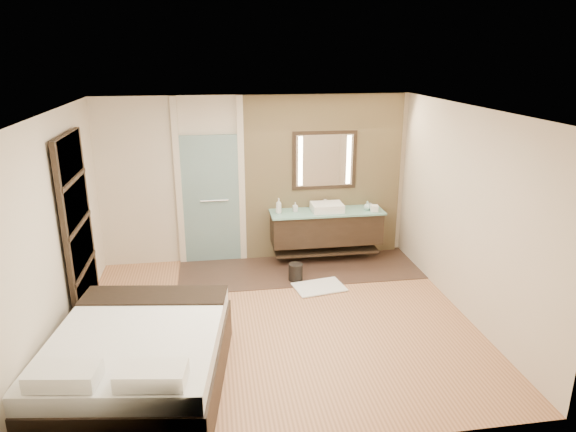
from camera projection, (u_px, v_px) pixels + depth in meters
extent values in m
plane|color=#9A6140|center=(275.00, 322.00, 6.63)|extent=(5.00, 5.00, 0.00)
cube|color=#3B2820|center=(299.00, 269.00, 8.22)|extent=(3.80, 1.30, 0.01)
cube|color=tan|center=(323.00, 178.00, 8.46)|extent=(2.60, 0.08, 2.70)
cube|color=black|center=(326.00, 228.00, 8.42)|extent=(1.80, 0.50, 0.50)
cube|color=black|center=(326.00, 250.00, 8.54)|extent=(1.71, 0.45, 0.04)
cube|color=#92DFCD|center=(327.00, 212.00, 8.32)|extent=(1.85, 0.55, 0.03)
cube|color=white|center=(327.00, 207.00, 8.29)|extent=(0.50, 0.38, 0.13)
cylinder|color=silver|center=(324.00, 203.00, 8.47)|extent=(0.03, 0.03, 0.18)
cylinder|color=silver|center=(325.00, 199.00, 8.41)|extent=(0.02, 0.10, 0.02)
cube|color=black|center=(324.00, 160.00, 8.32)|extent=(1.06, 0.03, 0.96)
cube|color=white|center=(325.00, 160.00, 8.30)|extent=(0.94, 0.01, 0.84)
cube|color=beige|center=(300.00, 161.00, 8.24)|extent=(0.07, 0.01, 0.80)
cube|color=beige|center=(349.00, 160.00, 8.36)|extent=(0.07, 0.01, 0.80)
cube|color=silver|center=(211.00, 200.00, 8.27)|extent=(0.90, 0.05, 2.10)
cylinder|color=silver|center=(214.00, 201.00, 8.23)|extent=(0.45, 0.03, 0.03)
cube|color=beige|center=(178.00, 183.00, 8.11)|extent=(0.10, 0.08, 2.70)
cube|color=beige|center=(242.00, 181.00, 8.26)|extent=(0.10, 0.08, 2.70)
cube|color=black|center=(78.00, 229.00, 6.47)|extent=(0.06, 1.20, 2.40)
cube|color=#F5E5CE|center=(87.00, 288.00, 6.73)|extent=(0.02, 1.06, 0.52)
cube|color=#F5E5CE|center=(82.00, 247.00, 6.55)|extent=(0.02, 1.06, 0.52)
cube|color=#F5E5CE|center=(76.00, 203.00, 6.37)|extent=(0.02, 1.06, 0.52)
cube|color=#F5E5CE|center=(70.00, 156.00, 6.19)|extent=(0.02, 1.06, 0.52)
cube|color=black|center=(140.00, 368.00, 5.27)|extent=(1.97, 2.33, 0.46)
cube|color=white|center=(137.00, 340.00, 5.17)|extent=(1.91, 2.27, 0.19)
cube|color=black|center=(154.00, 296.00, 5.90)|extent=(1.69, 0.70, 0.04)
cube|color=white|center=(64.00, 376.00, 4.31)|extent=(0.62, 0.40, 0.15)
cube|color=white|center=(152.00, 375.00, 4.32)|extent=(0.62, 0.40, 0.15)
cube|color=white|center=(319.00, 287.00, 7.57)|extent=(0.80, 0.62, 0.02)
cylinder|color=black|center=(296.00, 272.00, 7.79)|extent=(0.27, 0.27, 0.27)
cube|color=white|center=(374.00, 208.00, 8.29)|extent=(0.14, 0.14, 0.10)
imported|color=silver|center=(279.00, 206.00, 8.17)|extent=(0.11, 0.11, 0.24)
imported|color=#B2B2B2|center=(295.00, 207.00, 8.26)|extent=(0.08, 0.08, 0.15)
imported|color=#ACD8CE|center=(367.00, 205.00, 8.36)|extent=(0.15, 0.15, 0.15)
imported|color=silver|center=(369.00, 206.00, 8.44)|extent=(0.14, 0.14, 0.09)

